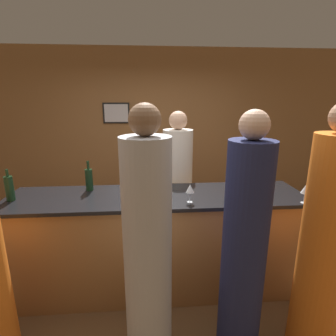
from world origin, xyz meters
TOP-DOWN VIEW (x-y plane):
  - ground_plane at (0.00, 0.00)m, footprint 14.00×14.00m
  - back_wall at (-0.00, 2.12)m, footprint 8.00×0.08m
  - bar_counter at (0.00, 0.00)m, footprint 2.95×0.71m
  - bartender at (0.29, 0.74)m, footprint 0.37×0.37m
  - guest_0 at (0.62, -0.76)m, footprint 0.33×0.33m
  - guest_1 at (-0.10, -0.83)m, footprint 0.34×0.34m
  - guest_3 at (1.22, -0.80)m, footprint 0.35×0.35m
  - wine_bottle_0 at (-0.70, 0.20)m, footprint 0.08×0.08m
  - wine_bottle_1 at (-0.19, 0.29)m, footprint 0.07×0.07m
  - wine_bottle_2 at (-1.38, -0.03)m, footprint 0.08×0.08m
  - ice_bucket at (-0.09, 0.17)m, footprint 0.18×0.18m
  - wine_glass_0 at (0.29, -0.21)m, footprint 0.08×0.08m
  - wine_glass_1 at (0.98, 0.01)m, footprint 0.06×0.06m
  - wine_glass_2 at (1.33, -0.31)m, footprint 0.08×0.08m

SIDE VIEW (x-z plane):
  - ground_plane at x=0.00m, z-range 0.00..0.00m
  - bar_counter at x=0.00m, z-range 0.00..1.05m
  - bartender at x=0.29m, z-range -0.07..1.77m
  - guest_0 at x=0.62m, z-range -0.06..1.86m
  - guest_1 at x=-0.10m, z-range -0.06..1.90m
  - guest_3 at x=1.22m, z-range -0.06..1.91m
  - wine_glass_1 at x=0.98m, z-range 1.09..1.23m
  - ice_bucket at x=-0.09m, z-range 1.05..1.27m
  - wine_bottle_1 at x=-0.19m, z-range 1.02..1.31m
  - wine_bottle_0 at x=-0.70m, z-range 1.02..1.33m
  - wine_bottle_2 at x=-1.38m, z-range 1.02..1.32m
  - wine_glass_2 at x=1.33m, z-range 1.10..1.27m
  - wine_glass_0 at x=0.29m, z-range 1.10..1.27m
  - back_wall at x=0.00m, z-range 0.00..2.80m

